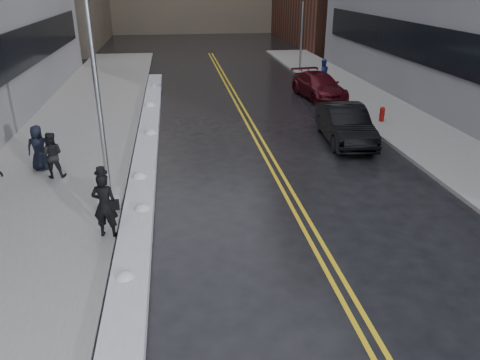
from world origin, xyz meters
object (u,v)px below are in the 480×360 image
object	(u,v)px
car_maroon	(319,86)
fire_hydrant	(382,113)
lamppost	(103,135)
pedestrian_east	(323,74)
pedestrian_b	(52,155)
car_black	(345,124)
traffic_signal	(302,26)
pedestrian_fedora	(105,205)
pedestrian_c	(39,148)

from	to	relation	value
car_maroon	fire_hydrant	bearing A→B (deg)	-81.98
lamppost	fire_hydrant	xyz separation A→B (m)	(12.30, 8.00, -1.98)
car_maroon	pedestrian_east	bearing A→B (deg)	61.00
pedestrian_b	car_black	size ratio (longest dim) A/B	0.34
lamppost	traffic_signal	world-z (taller)	lamppost
pedestrian_b	car_black	xyz separation A→B (m)	(11.81, 2.76, -0.18)
car_black	car_maroon	bearing A→B (deg)	85.73
lamppost	fire_hydrant	distance (m)	14.81
lamppost	car_maroon	size ratio (longest dim) A/B	1.50
car_black	pedestrian_fedora	bearing A→B (deg)	-137.54
fire_hydrant	car_black	world-z (taller)	car_black
pedestrian_b	pedestrian_fedora	bearing A→B (deg)	114.54
car_maroon	traffic_signal	bearing A→B (deg)	76.54
lamppost	pedestrian_fedora	distance (m)	2.20
traffic_signal	pedestrian_fedora	xyz separation A→B (m)	(-11.70, -23.65, -2.32)
pedestrian_fedora	pedestrian_b	world-z (taller)	pedestrian_fedora
car_maroon	pedestrian_b	bearing A→B (deg)	-146.75
pedestrian_fedora	car_black	distance (m)	11.92
traffic_signal	car_maroon	world-z (taller)	traffic_signal
traffic_signal	pedestrian_east	bearing A→B (deg)	-91.70
fire_hydrant	pedestrian_c	size ratio (longest dim) A/B	0.43
fire_hydrant	pedestrian_fedora	bearing A→B (deg)	-141.64
pedestrian_b	pedestrian_c	xyz separation A→B (m)	(-0.63, 0.82, 0.01)
lamppost	fire_hydrant	bearing A→B (deg)	33.04
lamppost	pedestrian_b	distance (m)	4.00
traffic_signal	pedestrian_b	distance (m)	23.87
pedestrian_east	lamppost	bearing A→B (deg)	46.75
traffic_signal	pedestrian_fedora	bearing A→B (deg)	-116.32
pedestrian_fedora	pedestrian_b	size ratio (longest dim) A/B	1.12
car_black	lamppost	bearing A→B (deg)	-144.64
pedestrian_b	car_maroon	bearing A→B (deg)	-143.42
traffic_signal	pedestrian_east	distance (m)	6.67
lamppost	car_maroon	bearing A→B (deg)	51.91
pedestrian_east	car_maroon	bearing A→B (deg)	60.68
pedestrian_c	car_maroon	bearing A→B (deg)	-146.86
fire_hydrant	pedestrian_fedora	world-z (taller)	pedestrian_fedora
lamppost	pedestrian_fedora	world-z (taller)	lamppost
pedestrian_fedora	car_maroon	size ratio (longest dim) A/B	0.37
pedestrian_c	lamppost	bearing A→B (deg)	125.08
pedestrian_c	pedestrian_east	bearing A→B (deg)	-143.51
pedestrian_c	pedestrian_east	size ratio (longest dim) A/B	0.92
pedestrian_fedora	pedestrian_east	bearing A→B (deg)	-113.19
lamppost	pedestrian_fedora	size ratio (longest dim) A/B	4.07
pedestrian_b	car_maroon	size ratio (longest dim) A/B	0.33
pedestrian_fedora	lamppost	bearing A→B (deg)	-76.24
lamppost	pedestrian_fedora	bearing A→B (deg)	-86.54
fire_hydrant	pedestrian_b	xyz separation A→B (m)	(-14.59, -5.11, 0.43)
fire_hydrant	lamppost	bearing A→B (deg)	-146.96
pedestrian_fedora	pedestrian_c	xyz separation A→B (m)	(-3.02, 5.36, -0.09)
fire_hydrant	car_maroon	world-z (taller)	car_maroon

